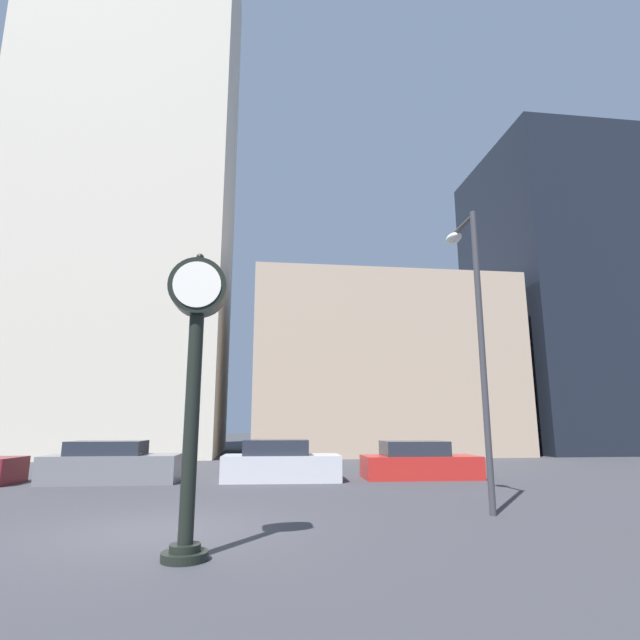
# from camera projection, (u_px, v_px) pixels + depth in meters

# --- Properties ---
(ground_plane) EXTENTS (200.00, 200.00, 0.00)m
(ground_plane) POSITION_uv_depth(u_px,v_px,m) (158.00, 531.00, 8.91)
(ground_plane) COLOR #38383D
(building_tall_tower) EXTENTS (13.33, 12.00, 38.61)m
(building_tall_tower) POSITION_uv_depth(u_px,v_px,m) (136.00, 173.00, 35.29)
(building_tall_tower) COLOR beige
(building_tall_tower) RESTS_ON ground_plane
(building_storefront_row) EXTENTS (16.51, 12.00, 11.11)m
(building_storefront_row) POSITION_uv_depth(u_px,v_px,m) (373.00, 370.00, 34.54)
(building_storefront_row) COLOR tan
(building_storefront_row) RESTS_ON ground_plane
(building_glass_modern) EXTENTS (8.97, 12.00, 22.38)m
(building_glass_modern) POSITION_uv_depth(u_px,v_px,m) (551.00, 298.00, 37.38)
(building_glass_modern) COLOR black
(building_glass_modern) RESTS_ON ground_plane
(street_clock) EXTENTS (0.88, 0.66, 4.52)m
(street_clock) POSITION_uv_depth(u_px,v_px,m) (195.00, 357.00, 7.57)
(street_clock) COLOR black
(street_clock) RESTS_ON ground_plane
(car_grey) EXTENTS (4.23, 1.86, 1.34)m
(car_grey) POSITION_uv_depth(u_px,v_px,m) (112.00, 465.00, 16.39)
(car_grey) COLOR slate
(car_grey) RESTS_ON ground_plane
(car_silver) EXTENTS (4.02, 1.95, 1.36)m
(car_silver) POSITION_uv_depth(u_px,v_px,m) (280.00, 463.00, 16.88)
(car_silver) COLOR #BCBCC1
(car_silver) RESTS_ON ground_plane
(car_red) EXTENTS (4.11, 1.97, 1.29)m
(car_red) POSITION_uv_depth(u_px,v_px,m) (419.00, 463.00, 17.67)
(car_red) COLOR red
(car_red) RESTS_ON ground_plane
(street_lamp_right) EXTENTS (0.36, 1.57, 6.80)m
(street_lamp_right) POSITION_uv_depth(u_px,v_px,m) (473.00, 311.00, 11.68)
(street_lamp_right) COLOR #38383D
(street_lamp_right) RESTS_ON ground_plane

